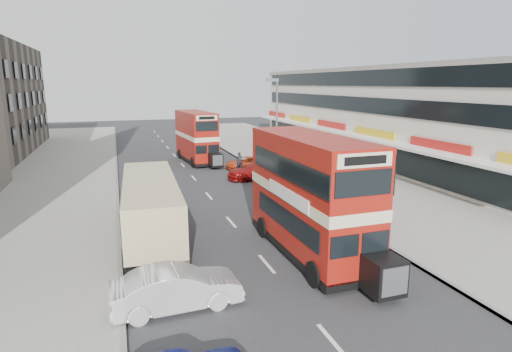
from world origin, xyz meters
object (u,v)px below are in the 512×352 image
object	(u,v)px
street_lamp	(276,120)
cyclist	(240,166)
bus_main	(311,195)
car_right_a	(258,170)
bus_second	(196,137)
car_left_front	(177,288)
car_right_b	(246,163)
pedestrian_near	(314,174)
pedestrian_far	(261,146)
coach	(151,205)

from	to	relation	value
street_lamp	cyclist	world-z (taller)	street_lamp
bus_main	car_right_a	xyz separation A→B (m)	(2.74, 15.49, -2.05)
cyclist	bus_second	bearing A→B (deg)	110.80
car_left_front	car_right_b	bearing A→B (deg)	-25.37
bus_main	pedestrian_near	xyz separation A→B (m)	(6.02, 11.80, -1.81)
cyclist	car_right_b	bearing A→B (deg)	58.74
car_right_a	pedestrian_near	size ratio (longest dim) A/B	3.08
car_right_b	pedestrian_far	size ratio (longest dim) A/B	2.12
pedestrian_near	cyclist	distance (m)	7.54
bus_main	street_lamp	bearing A→B (deg)	-106.18
car_left_front	pedestrian_near	xyz separation A→B (m)	(12.54, 14.78, 0.24)
pedestrian_far	car_left_front	bearing A→B (deg)	-106.98
coach	pedestrian_far	distance (m)	25.32
car_right_a	pedestrian_far	world-z (taller)	pedestrian_far
coach	pedestrian_near	xyz separation A→B (m)	(12.75, 7.02, -0.63)
bus_second	car_right_a	world-z (taller)	bus_second
bus_second	pedestrian_near	bearing A→B (deg)	111.79
street_lamp	car_right_a	xyz separation A→B (m)	(-1.49, 0.00, -4.04)
pedestrian_near	cyclist	size ratio (longest dim) A/B	0.89
car_right_a	pedestrian_far	xyz separation A→B (m)	(3.92, 10.76, 0.33)
car_right_a	car_right_b	world-z (taller)	car_right_a
bus_main	coach	xyz separation A→B (m)	(-6.73, 4.78, -1.18)
pedestrian_near	pedestrian_far	distance (m)	14.47
street_lamp	cyclist	bearing A→B (deg)	131.62
cyclist	car_right_a	bearing A→B (deg)	-71.82
coach	pedestrian_far	size ratio (longest dim) A/B	5.64
pedestrian_far	bus_main	bearing A→B (deg)	-96.94
car_right_b	coach	bearing A→B (deg)	-40.35
cyclist	pedestrian_far	bearing A→B (deg)	60.16
coach	bus_main	bearing A→B (deg)	-33.03
car_right_a	coach	bearing A→B (deg)	-41.86
bus_second	car_left_front	xyz separation A→B (m)	(-5.91, -27.88, -1.80)
bus_main	car_right_b	bearing A→B (deg)	-99.53
car_right_b	cyclist	xyz separation A→B (m)	(-1.13, -1.82, 0.08)
bus_second	car_left_front	bearing A→B (deg)	72.99
bus_second	coach	world-z (taller)	bus_second
coach	pedestrian_near	bearing A→B (deg)	31.16
bus_second	bus_main	bearing A→B (deg)	86.36
coach	pedestrian_far	world-z (taller)	coach
bus_second	pedestrian_near	xyz separation A→B (m)	(6.63, -13.10, -1.56)
car_right_a	car_right_b	xyz separation A→B (m)	(0.29, 4.45, -0.20)
car_left_front	bus_main	bearing A→B (deg)	-68.20
coach	car_right_a	bearing A→B (deg)	50.82
street_lamp	car_right_b	size ratio (longest dim) A/B	2.07
cyclist	pedestrian_near	bearing A→B (deg)	-56.43
street_lamp	car_right_a	world-z (taller)	street_lamp
pedestrian_far	street_lamp	bearing A→B (deg)	-95.40
street_lamp	pedestrian_far	distance (m)	11.64
street_lamp	bus_main	bearing A→B (deg)	-105.30
pedestrian_near	cyclist	bearing A→B (deg)	-80.72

